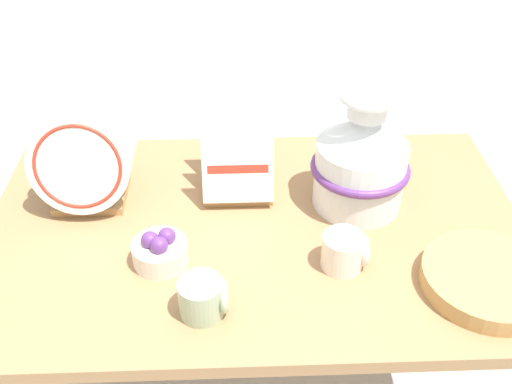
% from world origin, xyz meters
% --- Properties ---
extents(display_table, '(1.37, 0.86, 0.73)m').
position_xyz_m(display_table, '(0.00, 0.00, 0.65)').
color(display_table, '#9E754C').
rests_on(display_table, ground_plane).
extents(ceramic_vase, '(0.26, 0.26, 0.33)m').
position_xyz_m(ceramic_vase, '(0.27, 0.09, 0.87)').
color(ceramic_vase, silver).
rests_on(ceramic_vase, display_table).
extents(dish_rack_round_plates, '(0.26, 0.22, 0.27)m').
position_xyz_m(dish_rack_round_plates, '(-0.44, 0.13, 0.85)').
color(dish_rack_round_plates, tan).
rests_on(dish_rack_round_plates, display_table).
extents(dish_rack_square_plates, '(0.18, 0.20, 0.20)m').
position_xyz_m(dish_rack_square_plates, '(-0.04, 0.16, 0.79)').
color(dish_rack_square_plates, tan).
rests_on(dish_rack_square_plates, display_table).
extents(wicker_charger_stack, '(0.30, 0.30, 0.04)m').
position_xyz_m(wicker_charger_stack, '(0.51, -0.23, 0.75)').
color(wicker_charger_stack, tan).
rests_on(wicker_charger_stack, display_table).
extents(mug_sage_glaze, '(0.11, 0.10, 0.09)m').
position_xyz_m(mug_sage_glaze, '(-0.12, -0.28, 0.77)').
color(mug_sage_glaze, '#9EB28E').
rests_on(mug_sage_glaze, display_table).
extents(mug_cream_glaze, '(0.11, 0.10, 0.09)m').
position_xyz_m(mug_cream_glaze, '(0.20, -0.15, 0.77)').
color(mug_cream_glaze, silver).
rests_on(mug_cream_glaze, display_table).
extents(fruit_bowl, '(0.13, 0.13, 0.09)m').
position_xyz_m(fruit_bowl, '(-0.23, -0.12, 0.76)').
color(fruit_bowl, silver).
rests_on(fruit_bowl, display_table).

